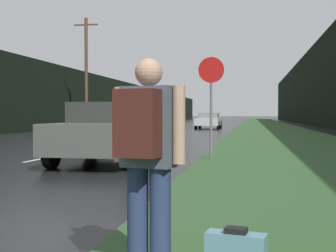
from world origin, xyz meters
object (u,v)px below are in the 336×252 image
at_px(hitchhiker_with_backpack, 147,153).
at_px(car_passing_far, 209,120).
at_px(stop_sign, 211,96).
at_px(car_passing_near, 108,132).

xyz_separation_m(hitchhiker_with_backpack, car_passing_far, (-2.79, 36.18, -0.24)).
bearing_deg(car_passing_far, stop_sign, 95.27).
distance_m(stop_sign, car_passing_near, 3.04).
relative_size(hitchhiker_with_backpack, car_passing_far, 0.34).
xyz_separation_m(stop_sign, hitchhiker_with_backpack, (0.32, -9.39, -0.78)).
distance_m(stop_sign, car_passing_far, 26.92).
bearing_deg(hitchhiker_with_backpack, stop_sign, 103.03).
bearing_deg(car_passing_near, hitchhiker_with_backpack, 109.46).
relative_size(stop_sign, car_passing_far, 0.58).
height_order(stop_sign, car_passing_near, stop_sign).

